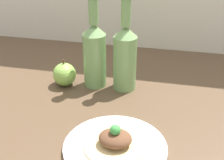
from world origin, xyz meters
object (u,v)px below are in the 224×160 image
object	(u,v)px
plate	(115,147)
cider_bottle_right	(125,55)
plated_food	(115,140)
apple	(64,74)
cider_bottle_left	(95,52)

from	to	relation	value
plate	cider_bottle_right	distance (cm)	34.20
plated_food	apple	size ratio (longest dim) A/B	1.69
plate	plated_food	world-z (taller)	plated_food
plate	cider_bottle_right	bearing A→B (deg)	96.18
cider_bottle_left	cider_bottle_right	distance (cm)	10.31
plated_food	cider_bottle_right	size ratio (longest dim) A/B	0.50
cider_bottle_left	apple	distance (cm)	13.34
plate	cider_bottle_right	xyz separation A→B (cm)	(-3.48, 32.10, 11.28)
apple	plated_food	bearing A→B (deg)	-50.93
cider_bottle_left	apple	world-z (taller)	cider_bottle_left
plate	plated_food	bearing A→B (deg)	-63.43
plated_food	cider_bottle_left	bearing A→B (deg)	113.24
cider_bottle_left	cider_bottle_right	world-z (taller)	same
plated_food	apple	bearing A→B (deg)	129.07
cider_bottle_right	apple	world-z (taller)	cider_bottle_right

